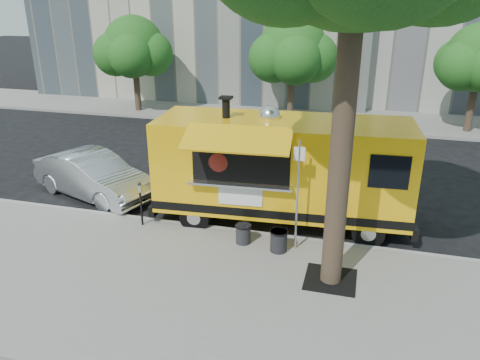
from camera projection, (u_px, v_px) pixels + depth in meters
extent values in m
plane|color=black|center=(252.00, 221.00, 14.30)|extent=(120.00, 120.00, 0.00)
cube|color=gray|center=(210.00, 294.00, 10.68)|extent=(60.00, 6.00, 0.15)
cube|color=#999993|center=(245.00, 233.00, 13.44)|extent=(60.00, 0.14, 0.16)
cube|color=gray|center=(310.00, 117.00, 26.39)|extent=(60.00, 5.00, 0.15)
cylinder|color=#33261C|center=(341.00, 149.00, 9.90)|extent=(0.48, 0.48, 6.50)
cube|color=black|center=(330.00, 279.00, 11.09)|extent=(1.20, 1.20, 0.02)
cylinder|color=#33261C|center=(137.00, 88.00, 27.27)|extent=(0.36, 0.36, 2.60)
sphere|color=#144D16|center=(134.00, 46.00, 26.41)|extent=(3.42, 3.42, 3.42)
cylinder|color=#33261C|center=(291.00, 95.00, 25.42)|extent=(0.36, 0.36, 2.60)
sphere|color=#144D16|center=(293.00, 49.00, 24.54)|extent=(3.60, 3.60, 3.60)
cylinder|color=#33261C|center=(471.00, 105.00, 22.94)|extent=(0.36, 0.36, 2.60)
sphere|color=#144D16|center=(480.00, 57.00, 22.10)|extent=(3.24, 3.24, 3.24)
cylinder|color=silver|center=(297.00, 197.00, 11.92)|extent=(0.06, 0.06, 3.00)
cube|color=white|center=(299.00, 154.00, 11.50)|extent=(0.28, 0.02, 0.35)
cylinder|color=black|center=(141.00, 208.00, 13.58)|extent=(0.06, 0.06, 1.05)
cube|color=silver|center=(140.00, 189.00, 13.35)|extent=(0.10, 0.08, 0.22)
sphere|color=black|center=(139.00, 184.00, 13.30)|extent=(0.11, 0.11, 0.11)
cube|color=yellow|center=(282.00, 164.00, 13.59)|extent=(7.38, 2.94, 2.61)
cube|color=black|center=(281.00, 198.00, 13.98)|extent=(7.40, 2.96, 0.24)
cube|color=black|center=(409.00, 218.00, 13.41)|extent=(0.34, 2.33, 0.33)
cube|color=black|center=(165.00, 197.00, 14.77)|extent=(0.34, 2.33, 0.33)
cube|color=black|center=(415.00, 159.00, 12.77)|extent=(0.18, 1.96, 1.06)
cylinder|color=black|center=(368.00, 232.00, 12.72)|extent=(0.91, 0.37, 0.89)
cylinder|color=black|center=(365.00, 202.00, 14.59)|extent=(0.91, 0.37, 0.89)
cylinder|color=black|center=(195.00, 216.00, 13.62)|extent=(0.91, 0.37, 0.89)
cylinder|color=black|center=(213.00, 190.00, 15.48)|extent=(0.91, 0.37, 0.89)
cube|color=black|center=(241.00, 161.00, 12.56)|extent=(2.68, 0.36, 1.17)
cube|color=silver|center=(240.00, 185.00, 12.64)|extent=(2.89, 0.55, 0.06)
cube|color=yellow|center=(237.00, 139.00, 11.75)|extent=(2.84, 1.24, 0.46)
cube|color=white|center=(240.00, 196.00, 12.84)|extent=(1.22, 0.12, 0.56)
cylinder|color=black|center=(226.00, 108.00, 13.32)|extent=(0.22, 0.22, 0.61)
sphere|color=silver|center=(269.00, 116.00, 13.38)|extent=(0.62, 0.62, 0.62)
sphere|color=maroon|center=(221.00, 158.00, 12.96)|extent=(0.93, 0.93, 0.93)
cylinder|color=#FF590C|center=(219.00, 165.00, 12.79)|extent=(0.39, 0.16, 0.38)
imported|color=silver|center=(93.00, 175.00, 15.84)|extent=(4.88, 3.08, 1.52)
cylinder|color=black|center=(279.00, 241.00, 12.25)|extent=(0.45, 0.45, 0.58)
cylinder|color=black|center=(279.00, 232.00, 12.15)|extent=(0.48, 0.48, 0.04)
cylinder|color=black|center=(243.00, 234.00, 12.67)|extent=(0.41, 0.41, 0.53)
cylinder|color=black|center=(243.00, 226.00, 12.58)|extent=(0.44, 0.44, 0.04)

